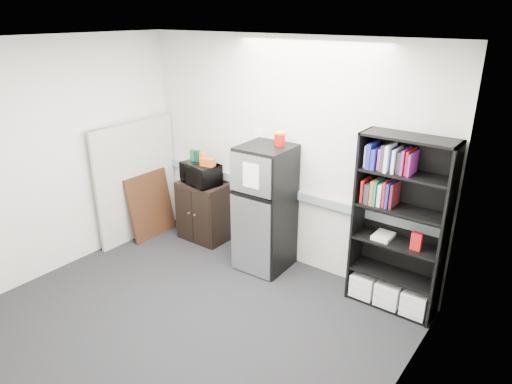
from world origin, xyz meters
TOP-DOWN VIEW (x-y plane):
  - floor at (0.00, 0.00)m, footprint 4.00×4.00m
  - wall_back at (0.00, 1.75)m, footprint 4.00×0.02m
  - wall_right at (2.00, 0.00)m, footprint 0.02×3.50m
  - wall_left at (-2.00, 0.00)m, footprint 0.02×3.50m
  - ceiling at (0.00, 0.00)m, footprint 4.00×3.50m
  - electrical_raceway at (0.00, 1.72)m, footprint 3.92×0.05m
  - wall_note at (-0.35, 1.74)m, footprint 0.14×0.00m
  - bookshelf at (1.53, 1.57)m, footprint 0.90×0.34m
  - cubicle_partition at (-1.90, 1.08)m, footprint 0.06×1.30m
  - cabinet at (-1.11, 1.50)m, footprint 0.65×0.44m
  - microwave at (-1.11, 1.48)m, footprint 0.56×0.42m
  - snack_box_a at (-1.26, 1.52)m, footprint 0.07×0.05m
  - snack_box_b at (-1.18, 1.52)m, footprint 0.07×0.06m
  - snack_box_c at (-1.09, 1.52)m, footprint 0.08×0.06m
  - snack_bag at (-0.96, 1.47)m, footprint 0.19×0.13m
  - refrigerator at (-0.02, 1.42)m, footprint 0.59×0.62m
  - coffee_can at (0.08, 1.55)m, footprint 0.13×0.13m
  - framed_poster at (-1.77, 1.16)m, footprint 0.19×0.69m

SIDE VIEW (x-z plane):
  - floor at x=0.00m, z-range 0.00..0.00m
  - cabinet at x=-1.11m, z-range 0.00..0.81m
  - framed_poster at x=-1.77m, z-range 0.00..0.89m
  - refrigerator at x=-0.02m, z-range 0.00..1.52m
  - cubicle_partition at x=-1.90m, z-range 0.00..1.62m
  - electrical_raceway at x=0.00m, z-range 0.85..0.95m
  - bookshelf at x=1.53m, z-range -0.01..1.84m
  - microwave at x=-1.11m, z-range 0.81..1.09m
  - snack_bag at x=-0.96m, z-range 1.09..1.19m
  - snack_box_c at x=-1.09m, z-range 1.09..1.23m
  - snack_box_a at x=-1.26m, z-range 1.09..1.24m
  - snack_box_b at x=-1.18m, z-range 1.09..1.24m
  - wall_back at x=0.00m, z-range 0.00..2.70m
  - wall_right at x=2.00m, z-range 0.00..2.70m
  - wall_left at x=-2.00m, z-range 0.00..2.70m
  - wall_note at x=-0.35m, z-range 1.50..1.60m
  - coffee_can at x=0.08m, z-range 1.52..1.69m
  - ceiling at x=0.00m, z-range 2.69..2.71m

